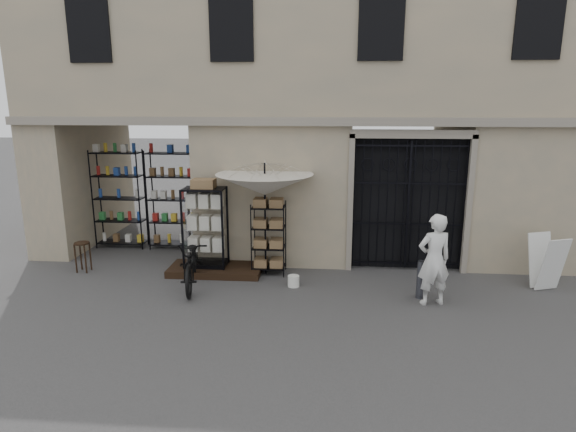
# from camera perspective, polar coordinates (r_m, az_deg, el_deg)

# --- Properties ---
(ground) EXTENTS (80.00, 80.00, 0.00)m
(ground) POSITION_cam_1_polar(r_m,az_deg,el_deg) (9.01, 4.41, -10.57)
(ground) COLOR black
(ground) RESTS_ON ground
(main_building) EXTENTS (14.00, 4.00, 9.00)m
(main_building) POSITION_cam_1_polar(r_m,az_deg,el_deg) (12.26, 4.97, 17.32)
(main_building) COLOR tan
(main_building) RESTS_ON ground
(shop_recess) EXTENTS (3.00, 1.70, 3.00)m
(shop_recess) POSITION_cam_1_polar(r_m,az_deg,el_deg) (12.11, -17.17, 2.56)
(shop_recess) COLOR black
(shop_recess) RESTS_ON ground
(shop_shelving) EXTENTS (2.70, 0.50, 2.50)m
(shop_shelving) POSITION_cam_1_polar(r_m,az_deg,el_deg) (12.63, -16.47, 1.88)
(shop_shelving) COLOR black
(shop_shelving) RESTS_ON ground
(iron_gate) EXTENTS (2.50, 0.21, 3.00)m
(iron_gate) POSITION_cam_1_polar(r_m,az_deg,el_deg) (10.87, 13.92, 1.58)
(iron_gate) COLOR black
(iron_gate) RESTS_ON ground
(step_platform) EXTENTS (2.00, 0.90, 0.15)m
(step_platform) POSITION_cam_1_polar(r_m,az_deg,el_deg) (10.69, -8.56, -6.31)
(step_platform) COLOR black
(step_platform) RESTS_ON ground
(display_cabinet) EXTENTS (0.99, 0.79, 1.87)m
(display_cabinet) POSITION_cam_1_polar(r_m,az_deg,el_deg) (10.53, -9.74, -1.82)
(display_cabinet) COLOR black
(display_cabinet) RESTS_ON step_platform
(wire_rack) EXTENTS (0.80, 0.67, 1.57)m
(wire_rack) POSITION_cam_1_polar(r_m,az_deg,el_deg) (10.37, -2.30, -2.75)
(wire_rack) COLOR black
(wire_rack) RESTS_ON ground
(market_umbrella) EXTENTS (1.93, 1.96, 2.91)m
(market_umbrella) POSITION_cam_1_polar(r_m,az_deg,el_deg) (10.04, -2.78, 4.44)
(market_umbrella) COLOR black
(market_umbrella) RESTS_ON ground
(white_bucket) EXTENTS (0.29, 0.29, 0.22)m
(white_bucket) POSITION_cam_1_polar(r_m,az_deg,el_deg) (9.83, 0.66, -7.71)
(white_bucket) COLOR white
(white_bucket) RESTS_ON ground
(bicycle) EXTENTS (0.85, 1.13, 1.95)m
(bicycle) POSITION_cam_1_polar(r_m,az_deg,el_deg) (10.08, -11.12, -8.11)
(bicycle) COLOR black
(bicycle) RESTS_ON ground
(wooden_stool) EXTENTS (0.32, 0.32, 0.66)m
(wooden_stool) POSITION_cam_1_polar(r_m,az_deg,el_deg) (11.51, -23.13, -4.40)
(wooden_stool) COLOR black
(wooden_stool) RESTS_ON ground
(steel_bollard) EXTENTS (0.14, 0.14, 0.74)m
(steel_bollard) POSITION_cam_1_polar(r_m,az_deg,el_deg) (9.52, 15.40, -7.27)
(steel_bollard) COLOR #484A54
(steel_bollard) RESTS_ON ground
(shopkeeper) EXTENTS (1.05, 1.82, 0.41)m
(shopkeeper) POSITION_cam_1_polar(r_m,az_deg,el_deg) (9.45, 16.57, -9.92)
(shopkeeper) COLOR silver
(shopkeeper) RESTS_ON ground
(easel_sign) EXTENTS (0.68, 0.73, 1.09)m
(easel_sign) POSITION_cam_1_polar(r_m,az_deg,el_deg) (10.83, 28.30, -4.84)
(easel_sign) COLOR silver
(easel_sign) RESTS_ON ground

